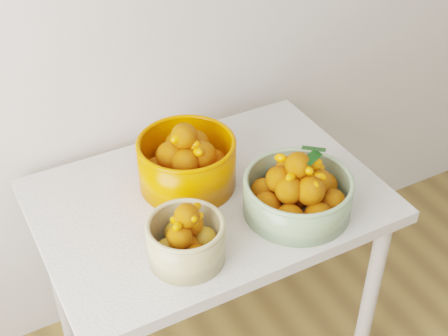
{
  "coord_description": "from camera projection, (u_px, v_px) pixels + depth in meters",
  "views": [
    {
      "loc": [
        -1.0,
        0.34,
        1.94
      ],
      "look_at": [
        -0.37,
        1.5,
        0.92
      ],
      "focal_mm": 50.0,
      "sensor_mm": 36.0,
      "label": 1
    }
  ],
  "objects": [
    {
      "name": "bowl_green",
      "position": [
        298.0,
        192.0,
        1.75
      ],
      "size": [
        0.41,
        0.41,
        0.2
      ],
      "rotation": [
        0.0,
        0.0,
        0.41
      ],
      "color": "#87A879",
      "rests_on": "table"
    },
    {
      "name": "bowl_cream",
      "position": [
        186.0,
        239.0,
        1.6
      ],
      "size": [
        0.23,
        0.23,
        0.18
      ],
      "rotation": [
        0.0,
        0.0,
        0.15
      ],
      "color": "tan",
      "rests_on": "table"
    },
    {
      "name": "bowl_orange",
      "position": [
        186.0,
        162.0,
        1.84
      ],
      "size": [
        0.34,
        0.34,
        0.21
      ],
      "rotation": [
        0.0,
        0.0,
        0.18
      ],
      "color": "#E35D00",
      "rests_on": "table"
    },
    {
      "name": "table",
      "position": [
        209.0,
        220.0,
        1.9
      ],
      "size": [
        1.0,
        0.7,
        0.75
      ],
      "color": "silver",
      "rests_on": "ground"
    }
  ]
}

